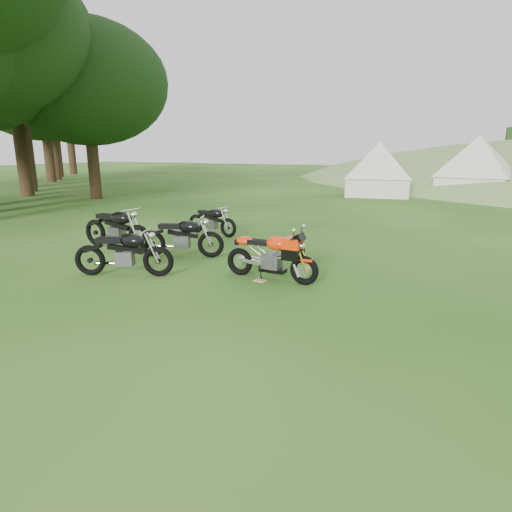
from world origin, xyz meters
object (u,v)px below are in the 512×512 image
at_px(vintage_moto_d, 181,236).
at_px(vintage_moto_a, 116,227).
at_px(sport_motorcycle, 271,252).
at_px(tent_mid, 477,168).
at_px(plywood_board, 260,281).
at_px(vintage_moto_c, 212,220).
at_px(tent_left, 378,170).
at_px(vintage_moto_b, 123,251).

bearing_deg(vintage_moto_d, vintage_moto_a, 159.24).
height_order(sport_motorcycle, tent_mid, tent_mid).
xyz_separation_m(plywood_board, tent_mid, (4.07, 18.95, 1.47)).
xyz_separation_m(plywood_board, vintage_moto_c, (-3.17, 3.50, 0.45)).
height_order(vintage_moto_a, tent_left, tent_left).
bearing_deg(vintage_moto_a, vintage_moto_b, -39.71).
bearing_deg(vintage_moto_a, tent_mid, 69.18).
xyz_separation_m(vintage_moto_a, tent_left, (3.71, 15.86, 0.81)).
distance_m(plywood_board, vintage_moto_c, 4.74).
relative_size(sport_motorcycle, plywood_board, 8.42).
distance_m(tent_left, tent_mid, 5.24).
height_order(sport_motorcycle, vintage_moto_d, sport_motorcycle).
distance_m(plywood_board, vintage_moto_b, 2.77).
bearing_deg(vintage_moto_b, vintage_moto_d, 63.02).
height_order(vintage_moto_a, vintage_moto_d, vintage_moto_a).
relative_size(vintage_moto_d, tent_mid, 0.57).
bearing_deg(plywood_board, vintage_moto_a, 168.11).
height_order(vintage_moto_a, vintage_moto_b, vintage_moto_a).
relative_size(tent_left, tent_mid, 0.93).
distance_m(vintage_moto_b, vintage_moto_d, 1.77).
bearing_deg(vintage_moto_b, sport_motorcycle, -1.75).
height_order(tent_left, tent_mid, tent_mid).
height_order(vintage_moto_c, tent_left, tent_left).
xyz_separation_m(vintage_moto_b, tent_mid, (6.66, 19.79, 0.97)).
height_order(plywood_board, tent_left, tent_left).
height_order(sport_motorcycle, vintage_moto_b, sport_motorcycle).
bearing_deg(sport_motorcycle, tent_left, 95.43).
distance_m(vintage_moto_a, vintage_moto_d, 1.98).
distance_m(sport_motorcycle, tent_left, 16.65).
distance_m(sport_motorcycle, plywood_board, 0.59).
bearing_deg(vintage_moto_c, tent_mid, 75.66).
relative_size(vintage_moto_c, tent_mid, 0.51).
bearing_deg(tent_left, vintage_moto_c, -109.13).
bearing_deg(vintage_moto_c, tent_left, 90.27).
distance_m(vintage_moto_c, tent_left, 13.55).
xyz_separation_m(vintage_moto_c, tent_left, (2.46, 13.29, 0.91)).
xyz_separation_m(vintage_moto_a, vintage_moto_b, (1.82, -1.77, -0.06)).
relative_size(vintage_moto_d, tent_left, 0.61).
xyz_separation_m(sport_motorcycle, vintage_moto_d, (-2.59, 0.74, -0.04)).
bearing_deg(plywood_board, vintage_moto_c, 132.13).
xyz_separation_m(plywood_board, vintage_moto_d, (-2.45, 0.92, 0.50)).
relative_size(vintage_moto_a, vintage_moto_d, 1.11).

